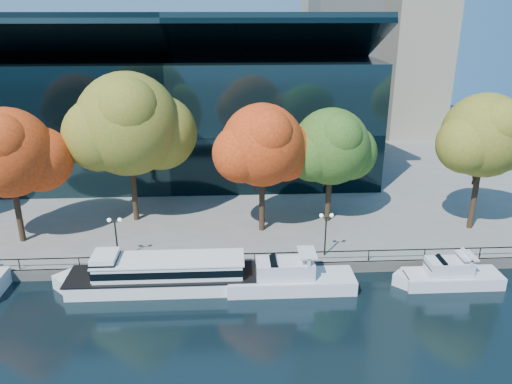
{
  "coord_description": "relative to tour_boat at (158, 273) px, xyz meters",
  "views": [
    {
      "loc": [
        3.06,
        -35.15,
        22.0
      ],
      "look_at": [
        5.35,
        8.0,
        5.85
      ],
      "focal_mm": 35.0,
      "sensor_mm": 36.0,
      "label": 1
    }
  ],
  "objects": [
    {
      "name": "tree_1",
      "position": [
        -13.64,
        7.54,
        8.15
      ],
      "size": [
        10.15,
        8.32,
        12.75
      ],
      "color": "black",
      "rests_on": "promenade"
    },
    {
      "name": "lamp_2",
      "position": [
        14.4,
        3.16,
        2.61
      ],
      "size": [
        1.26,
        0.36,
        4.03
      ],
      "color": "black",
      "rests_on": "promenade"
    },
    {
      "name": "railing",
      "position": [
        3.06,
        1.91,
        0.57
      ],
      "size": [
        88.2,
        0.08,
        0.99
      ],
      "color": "black",
      "rests_on": "promenade"
    },
    {
      "name": "cruiser_far",
      "position": [
        24.09,
        -0.83,
        -0.43
      ],
      "size": [
        9.08,
        2.52,
        2.97
      ],
      "color": "silver",
      "rests_on": "ground"
    },
    {
      "name": "tree_5",
      "position": [
        30.29,
        8.22,
        8.99
      ],
      "size": [
        10.0,
        8.2,
        13.54
      ],
      "color": "black",
      "rests_on": "promenade"
    },
    {
      "name": "tree_3",
      "position": [
        9.28,
        8.79,
        8.19
      ],
      "size": [
        9.83,
        8.06,
        12.67
      ],
      "color": "black",
      "rests_on": "promenade"
    },
    {
      "name": "promenade",
      "position": [
        3.06,
        35.03,
        -0.87
      ],
      "size": [
        90.0,
        67.08,
        1.0
      ],
      "color": "slate",
      "rests_on": "ground"
    },
    {
      "name": "tree_4",
      "position": [
        16.25,
        10.8,
        7.41
      ],
      "size": [
        9.56,
        7.84,
        11.78
      ],
      "color": "black",
      "rests_on": "promenade"
    },
    {
      "name": "cruiser_near",
      "position": [
        10.44,
        -0.74,
        -0.33
      ],
      "size": [
        11.62,
        2.99,
        3.37
      ],
      "color": "silver",
      "rests_on": "ground"
    },
    {
      "name": "tree_2",
      "position": [
        -3.64,
        12.01,
        9.58
      ],
      "size": [
        12.71,
        10.42,
        15.25
      ],
      "color": "black",
      "rests_on": "promenade"
    },
    {
      "name": "convention_building",
      "position": [
        -0.94,
        30.44,
        7.13
      ],
      "size": [
        50.0,
        24.57,
        21.43
      ],
      "color": "black",
      "rests_on": "ground"
    },
    {
      "name": "ground",
      "position": [
        3.06,
        -1.34,
        -1.37
      ],
      "size": [
        160.0,
        160.0,
        0.0
      ],
      "primitive_type": "plane",
      "color": "black",
      "rests_on": "ground"
    },
    {
      "name": "tour_boat",
      "position": [
        0.0,
        0.0,
        0.0
      ],
      "size": [
        17.01,
        3.79,
        3.23
      ],
      "color": "white",
      "rests_on": "ground"
    },
    {
      "name": "lamp_1",
      "position": [
        -3.91,
        3.16,
        2.61
      ],
      "size": [
        1.26,
        0.36,
        4.03
      ],
      "color": "black",
      "rests_on": "promenade"
    }
  ]
}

